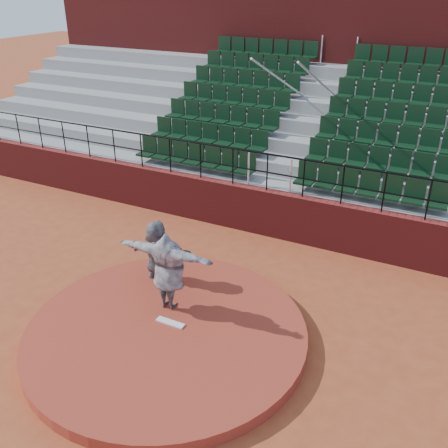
% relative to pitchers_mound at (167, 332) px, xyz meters
% --- Properties ---
extents(ground, '(90.00, 90.00, 0.00)m').
position_rel_pitchers_mound_xyz_m(ground, '(0.00, 0.00, -0.12)').
color(ground, '#A54625').
rests_on(ground, ground).
extents(pitchers_mound, '(5.50, 5.50, 0.25)m').
position_rel_pitchers_mound_xyz_m(pitchers_mound, '(0.00, 0.00, 0.00)').
color(pitchers_mound, '#A33724').
rests_on(pitchers_mound, ground).
extents(pitching_rubber, '(0.60, 0.15, 0.03)m').
position_rel_pitchers_mound_xyz_m(pitching_rubber, '(0.00, 0.15, 0.14)').
color(pitching_rubber, white).
rests_on(pitching_rubber, pitchers_mound).
extents(boundary_wall, '(24.00, 0.30, 1.30)m').
position_rel_pitchers_mound_xyz_m(boundary_wall, '(0.00, 5.00, 0.53)').
color(boundary_wall, maroon).
rests_on(boundary_wall, ground).
extents(wall_railing, '(24.04, 0.05, 1.03)m').
position_rel_pitchers_mound_xyz_m(wall_railing, '(0.00, 5.00, 1.90)').
color(wall_railing, black).
rests_on(wall_railing, boundary_wall).
extents(seating_deck, '(24.00, 5.97, 4.63)m').
position_rel_pitchers_mound_xyz_m(seating_deck, '(0.00, 8.64, 1.33)').
color(seating_deck, gray).
rests_on(seating_deck, ground).
extents(press_box_facade, '(24.00, 3.00, 7.10)m').
position_rel_pitchers_mound_xyz_m(press_box_facade, '(0.00, 12.60, 3.43)').
color(press_box_facade, maroon).
rests_on(press_box_facade, ground).
extents(pitcher, '(2.11, 0.62, 1.70)m').
position_rel_pitchers_mound_xyz_m(pitcher, '(-0.32, 0.65, 0.98)').
color(pitcher, black).
rests_on(pitcher, pitchers_mound).
extents(fielder, '(1.60, 0.74, 1.66)m').
position_rel_pitchers_mound_xyz_m(fielder, '(-1.14, 1.46, 0.70)').
color(fielder, black).
rests_on(fielder, ground).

